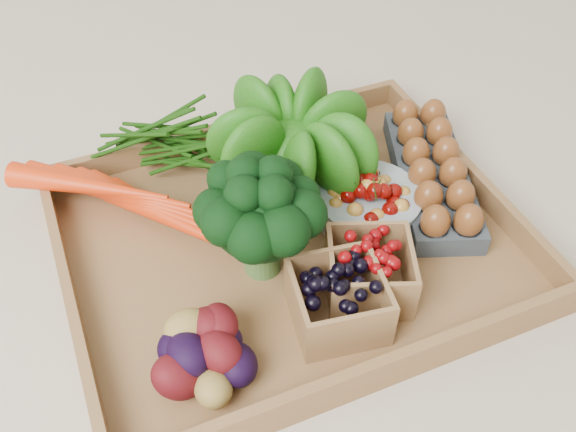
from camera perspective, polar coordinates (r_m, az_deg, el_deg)
name	(u,v)px	position (r m, az deg, el deg)	size (l,w,h in m)	color
ground	(288,249)	(0.83, 0.00, -2.92)	(4.00, 4.00, 0.00)	beige
tray	(288,245)	(0.82, 0.00, -2.57)	(0.55, 0.45, 0.01)	olive
carrots	(144,203)	(0.85, -12.71, 1.12)	(0.23, 0.16, 0.05)	red
lettuce	(293,133)	(0.86, 0.46, 7.40)	(0.15, 0.15, 0.15)	#1B450A
broccoli	(261,235)	(0.74, -2.39, -1.68)	(0.15, 0.15, 0.12)	black
cherry_bowl	(368,204)	(0.84, 7.09, 1.06)	(0.14, 0.14, 0.04)	#8C9EA5
egg_carton	(431,178)	(0.90, 12.59, 3.35)	(0.09, 0.26, 0.03)	#3B444B
potatoes	(203,339)	(0.68, -7.53, -10.79)	(0.14, 0.14, 0.08)	#430A0E
punnet_blackberry	(338,300)	(0.71, 4.47, -7.48)	(0.10, 0.10, 0.07)	black
punnet_raspberry	(369,271)	(0.75, 7.26, -4.83)	(0.10, 0.10, 0.07)	#6A0407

